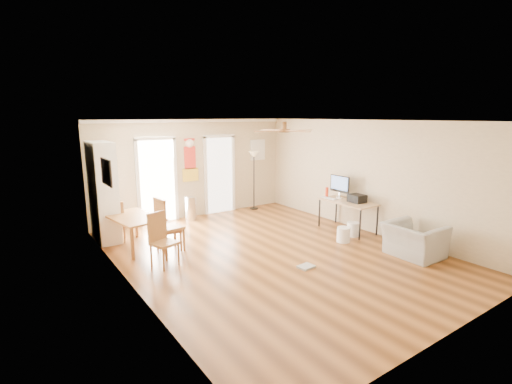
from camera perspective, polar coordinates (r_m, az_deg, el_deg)
floor at (r=7.57m, az=2.62°, el=-9.32°), size 7.00×7.00×0.00m
ceiling at (r=7.07m, az=2.82°, el=10.77°), size 5.50×7.00×0.00m
wall_back at (r=10.17m, az=-9.36°, el=3.53°), size 5.50×0.04×2.60m
wall_front at (r=4.99m, az=28.06°, el=-6.09°), size 5.50×0.04×2.60m
wall_left at (r=5.99m, az=-18.70°, el=-2.56°), size 0.04×7.00×2.60m
wall_right at (r=9.12m, az=16.59°, el=2.28°), size 0.04×7.00×2.60m
crown_molding at (r=7.07m, az=2.82°, el=10.44°), size 5.50×7.00×0.08m
kitchen_doorway at (r=9.80m, az=-14.82°, el=1.51°), size 0.90×0.10×2.10m
bathroom_doorway at (r=10.54m, az=-5.60°, el=2.53°), size 0.80×0.10×2.10m
wall_decal at (r=10.07m, az=-10.01°, el=4.86°), size 0.46×0.03×1.10m
ac_grille at (r=11.13m, az=0.26°, el=6.44°), size 0.50×0.04×0.60m
framed_poster at (r=7.26m, az=-21.84°, el=2.84°), size 0.04×0.66×0.48m
ceiling_fan at (r=6.84m, az=4.36°, el=9.30°), size 1.24×1.24×0.20m
bookshelf at (r=8.72m, az=-22.24°, el=0.01°), size 0.57×1.02×2.16m
dining_table at (r=8.17m, az=-18.01°, el=-5.80°), size 1.01×1.46×0.67m
dining_chair_right_a at (r=7.76m, az=-12.96°, el=-4.82°), size 0.49×0.49×1.10m
dining_chair_right_b at (r=7.80m, az=-12.99°, el=-5.32°), size 0.41×0.41×0.94m
dining_chair_near at (r=7.00m, az=-13.79°, el=-7.14°), size 0.51×0.51×0.98m
dining_chair_far at (r=8.66m, az=-20.53°, el=-4.20°), size 0.47×0.47×0.91m
trash_can at (r=9.93m, az=-9.91°, el=-2.49°), size 0.29×0.29×0.63m
torchiere_lamp at (r=10.86m, az=-0.31°, el=1.76°), size 0.36×0.36×1.69m
computer_desk at (r=9.16m, az=13.71°, el=-3.56°), size 0.67×1.34×0.72m
imac at (r=9.34m, az=12.61°, el=0.78°), size 0.26×0.58×0.55m
keyboard at (r=9.25m, az=11.03°, el=-0.94°), size 0.16×0.43×0.02m
printer at (r=8.99m, az=15.12°, el=-0.94°), size 0.33×0.38×0.18m
orange_bottle at (r=9.42m, az=10.73°, el=-0.01°), size 0.10×0.10×0.24m
wastebasket_a at (r=8.38m, az=13.17°, el=-6.34°), size 0.33×0.33×0.33m
wastebasket_b at (r=8.84m, az=14.56°, el=-5.50°), size 0.30×0.30×0.32m
floor_cloth at (r=6.95m, az=7.64°, el=-11.21°), size 0.30×0.24×0.04m
armchair at (r=7.93m, az=22.87°, el=-6.79°), size 0.91×1.03×0.65m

